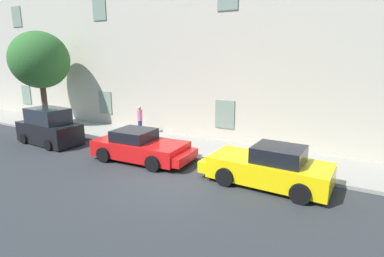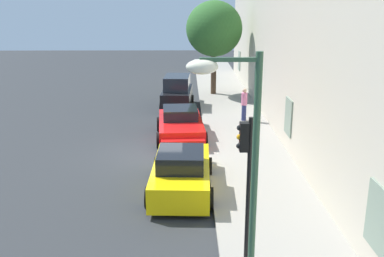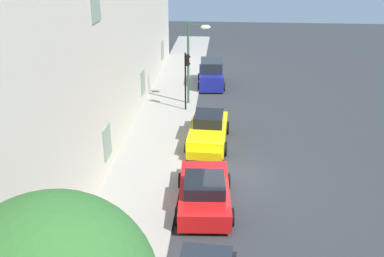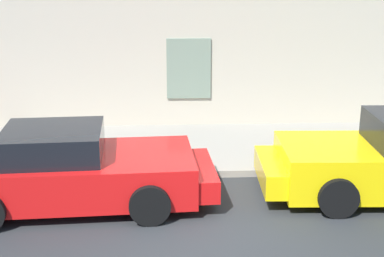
{
  "view_description": "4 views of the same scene",
  "coord_description": "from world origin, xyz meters",
  "px_view_note": "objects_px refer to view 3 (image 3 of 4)",
  "views": [
    {
      "loc": [
        6.31,
        -9.22,
        4.61
      ],
      "look_at": [
        -0.41,
        2.72,
        1.36
      ],
      "focal_mm": 28.33,
      "sensor_mm": 36.0,
      "label": 1
    },
    {
      "loc": [
        17.36,
        1.44,
        6.16
      ],
      "look_at": [
        1.51,
        1.62,
        1.56
      ],
      "focal_mm": 41.27,
      "sensor_mm": 36.0,
      "label": 2
    },
    {
      "loc": [
        -17.15,
        0.46,
        9.9
      ],
      "look_at": [
        2.12,
        1.97,
        1.46
      ],
      "focal_mm": 40.87,
      "sensor_mm": 36.0,
      "label": 3
    },
    {
      "loc": [
        -0.57,
        -8.12,
        4.1
      ],
      "look_at": [
        -0.07,
        2.3,
        1.02
      ],
      "focal_mm": 52.1,
      "sensor_mm": 36.0,
      "label": 4
    }
  ],
  "objects_px": {
    "sportscar_yellow_flank": "(208,133)",
    "pedestrian_admiring": "(106,219)",
    "sportscar_red_lead": "(204,190)",
    "street_lamp": "(195,48)",
    "traffic_light": "(187,71)",
    "hatchback_parked": "(211,75)"
  },
  "relations": [
    {
      "from": "traffic_light",
      "to": "sportscar_yellow_flank",
      "type": "bearing_deg",
      "value": -161.69
    },
    {
      "from": "hatchback_parked",
      "to": "traffic_light",
      "type": "height_order",
      "value": "traffic_light"
    },
    {
      "from": "traffic_light",
      "to": "pedestrian_admiring",
      "type": "height_order",
      "value": "traffic_light"
    },
    {
      "from": "street_lamp",
      "to": "pedestrian_admiring",
      "type": "relative_size",
      "value": 3.03
    },
    {
      "from": "traffic_light",
      "to": "sportscar_red_lead",
      "type": "bearing_deg",
      "value": -170.95
    },
    {
      "from": "sportscar_red_lead",
      "to": "traffic_light",
      "type": "height_order",
      "value": "traffic_light"
    },
    {
      "from": "sportscar_red_lead",
      "to": "pedestrian_admiring",
      "type": "relative_size",
      "value": 2.77
    },
    {
      "from": "traffic_light",
      "to": "pedestrian_admiring",
      "type": "relative_size",
      "value": 2.11
    },
    {
      "from": "sportscar_yellow_flank",
      "to": "street_lamp",
      "type": "relative_size",
      "value": 0.92
    },
    {
      "from": "hatchback_parked",
      "to": "pedestrian_admiring",
      "type": "distance_m",
      "value": 18.37
    },
    {
      "from": "traffic_light",
      "to": "street_lamp",
      "type": "bearing_deg",
      "value": -20.16
    },
    {
      "from": "sportscar_yellow_flank",
      "to": "hatchback_parked",
      "type": "distance_m",
      "value": 9.77
    },
    {
      "from": "sportscar_red_lead",
      "to": "street_lamp",
      "type": "bearing_deg",
      "value": 5.9
    },
    {
      "from": "pedestrian_admiring",
      "to": "hatchback_parked",
      "type": "bearing_deg",
      "value": -9.22
    },
    {
      "from": "hatchback_parked",
      "to": "street_lamp",
      "type": "height_order",
      "value": "street_lamp"
    },
    {
      "from": "sportscar_yellow_flank",
      "to": "pedestrian_admiring",
      "type": "distance_m",
      "value": 8.95
    },
    {
      "from": "sportscar_red_lead",
      "to": "pedestrian_admiring",
      "type": "bearing_deg",
      "value": 130.59
    },
    {
      "from": "traffic_light",
      "to": "hatchback_parked",
      "type": "bearing_deg",
      "value": -14.08
    },
    {
      "from": "sportscar_yellow_flank",
      "to": "hatchback_parked",
      "type": "xyz_separation_m",
      "value": [
        9.76,
        0.21,
        0.21
      ]
    },
    {
      "from": "sportscar_yellow_flank",
      "to": "street_lamp",
      "type": "bearing_deg",
      "value": 10.49
    },
    {
      "from": "hatchback_parked",
      "to": "sportscar_yellow_flank",
      "type": "bearing_deg",
      "value": -178.78
    },
    {
      "from": "sportscar_red_lead",
      "to": "pedestrian_admiring",
      "type": "height_order",
      "value": "pedestrian_admiring"
    }
  ]
}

